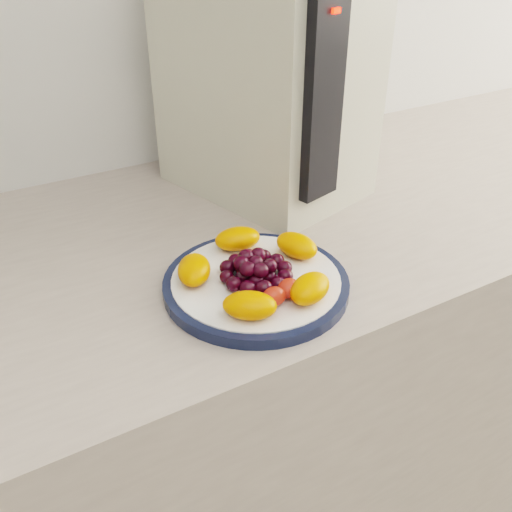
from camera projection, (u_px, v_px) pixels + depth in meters
counter at (167, 460)px, 1.05m from camera, size 3.50×0.60×0.90m
cabinet_face at (169, 471)px, 1.06m from camera, size 3.48×0.58×0.84m
plate_rim at (256, 284)px, 0.72m from camera, size 0.24×0.24×0.01m
plate_face at (256, 284)px, 0.72m from camera, size 0.21×0.21×0.02m
appliance_body at (266, 73)px, 0.89m from camera, size 0.29×0.35×0.38m
appliance_panel at (322, 98)px, 0.76m from camera, size 0.07×0.04×0.29m
appliance_led at (335, 11)px, 0.70m from camera, size 0.01×0.01×0.01m
fruit_plate at (258, 270)px, 0.71m from camera, size 0.20×0.20×0.03m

